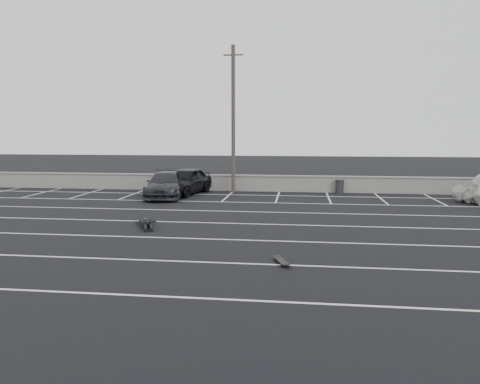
# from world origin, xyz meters

# --- Properties ---
(ground) EXTENTS (120.00, 120.00, 0.00)m
(ground) POSITION_xyz_m (0.00, 0.00, 0.00)
(ground) COLOR black
(ground) RESTS_ON ground
(seawall) EXTENTS (50.00, 0.45, 1.06)m
(seawall) POSITION_xyz_m (0.00, 14.00, 0.55)
(seawall) COLOR gray
(seawall) RESTS_ON ground
(stall_lines) EXTENTS (36.00, 20.05, 0.01)m
(stall_lines) POSITION_xyz_m (-0.08, 4.41, 0.00)
(stall_lines) COLOR silver
(stall_lines) RESTS_ON ground
(car_left) EXTENTS (2.99, 5.16, 1.65)m
(car_left) POSITION_xyz_m (-1.79, 11.97, 0.83)
(car_left) COLOR black
(car_left) RESTS_ON ground
(car_right) EXTENTS (2.83, 5.37, 1.48)m
(car_right) POSITION_xyz_m (-2.61, 10.52, 0.74)
(car_right) COLOR #232328
(car_right) RESTS_ON ground
(utility_pole) EXTENTS (1.23, 0.25, 9.20)m
(utility_pole) POSITION_xyz_m (1.08, 13.20, 4.66)
(utility_pole) COLOR #4C4238
(utility_pole) RESTS_ON ground
(trash_bin) EXTENTS (0.67, 0.67, 0.85)m
(trash_bin) POSITION_xyz_m (7.80, 13.60, 0.43)
(trash_bin) COLOR #262628
(trash_bin) RESTS_ON ground
(person) EXTENTS (2.62, 3.01, 0.47)m
(person) POSITION_xyz_m (-0.96, 2.01, 0.23)
(person) COLOR black
(person) RESTS_ON ground
(skateboard) EXTENTS (0.51, 0.88, 0.10)m
(skateboard) POSITION_xyz_m (4.81, -2.91, 0.08)
(skateboard) COLOR black
(skateboard) RESTS_ON ground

